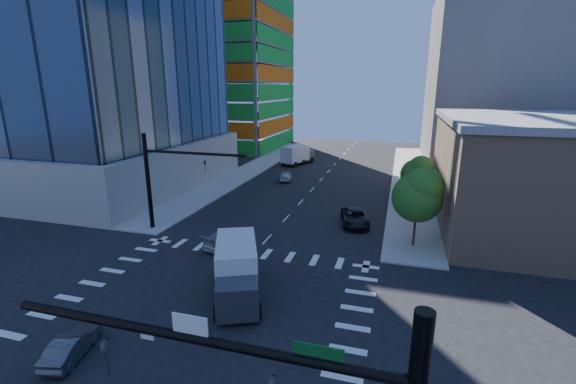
% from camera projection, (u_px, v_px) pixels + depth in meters
% --- Properties ---
extents(ground, '(160.00, 160.00, 0.00)m').
position_uv_depth(ground, '(201.00, 312.00, 23.31)').
color(ground, black).
rests_on(ground, ground).
extents(road_markings, '(20.00, 20.00, 0.01)m').
position_uv_depth(road_markings, '(201.00, 312.00, 23.30)').
color(road_markings, silver).
rests_on(road_markings, ground).
extents(sidewalk_ne, '(5.00, 60.00, 0.15)m').
position_uv_depth(sidewalk_ne, '(409.00, 179.00, 56.92)').
color(sidewalk_ne, '#9B9893').
rests_on(sidewalk_ne, ground).
extents(sidewalk_nw, '(5.00, 60.00, 0.15)m').
position_uv_depth(sidewalk_nw, '(252.00, 169.00, 63.70)').
color(sidewalk_nw, '#9B9893').
rests_on(sidewalk_nw, ground).
extents(construction_building, '(25.16, 34.50, 70.60)m').
position_uv_depth(construction_building, '(221.00, 31.00, 81.58)').
color(construction_building, slate).
rests_on(construction_building, ground).
extents(commercial_building, '(20.50, 22.50, 10.60)m').
position_uv_depth(commercial_building, '(558.00, 175.00, 35.48)').
color(commercial_building, tan).
rests_on(commercial_building, ground).
extents(bg_building_ne, '(24.00, 30.00, 28.00)m').
position_uv_depth(bg_building_ne, '(508.00, 82.00, 63.19)').
color(bg_building_ne, slate).
rests_on(bg_building_ne, ground).
extents(signal_mast_nw, '(10.20, 0.40, 9.00)m').
position_uv_depth(signal_mast_nw, '(161.00, 174.00, 35.22)').
color(signal_mast_nw, black).
rests_on(signal_mast_nw, sidewalk_nw).
extents(tree_south, '(4.16, 4.16, 6.82)m').
position_uv_depth(tree_south, '(419.00, 194.00, 31.51)').
color(tree_south, '#382316').
rests_on(tree_south, sidewalk_ne).
extents(tree_north, '(3.54, 3.52, 5.78)m').
position_uv_depth(tree_north, '(418.00, 173.00, 42.72)').
color(tree_north, '#382316').
rests_on(tree_north, sidewalk_ne).
extents(car_nb_far, '(3.58, 5.76, 1.49)m').
position_uv_depth(car_nb_far, '(355.00, 217.00, 37.94)').
color(car_nb_far, black).
rests_on(car_nb_far, ground).
extents(car_sb_near, '(3.69, 5.57, 1.50)m').
position_uv_depth(car_sb_near, '(230.00, 237.00, 32.96)').
color(car_sb_near, '#B8B8B8').
rests_on(car_sb_near, ground).
extents(car_sb_mid, '(2.42, 4.39, 1.42)m').
position_uv_depth(car_sb_mid, '(286.00, 176.00, 55.87)').
color(car_sb_mid, silver).
rests_on(car_sb_mid, ground).
extents(car_sb_cross, '(2.09, 3.89, 1.22)m').
position_uv_depth(car_sb_cross, '(72.00, 345.00, 19.35)').
color(car_sb_cross, '#444549').
rests_on(car_sb_cross, ground).
extents(box_truck_near, '(5.17, 7.07, 3.41)m').
position_uv_depth(box_truck_near, '(237.00, 276.00, 24.57)').
color(box_truck_near, black).
rests_on(box_truck_near, ground).
extents(box_truck_far, '(4.79, 7.00, 3.38)m').
position_uv_depth(box_truck_far, '(299.00, 156.00, 67.57)').
color(box_truck_far, black).
rests_on(box_truck_far, ground).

